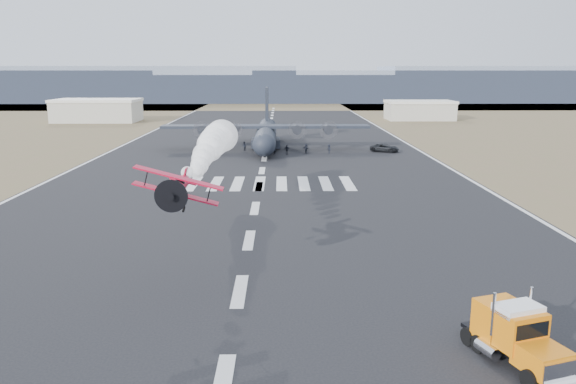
{
  "coord_description": "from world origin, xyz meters",
  "views": [
    {
      "loc": [
        2.89,
        -24.79,
        15.06
      ],
      "look_at": [
        3.55,
        26.07,
        4.0
      ],
      "focal_mm": 35.0,
      "sensor_mm": 36.0,
      "label": 1
    }
  ],
  "objects_px": {
    "semi_truck": "(515,334)",
    "crew_f": "(306,149)",
    "crew_c": "(329,149)",
    "aerobatic_biplane": "(177,187)",
    "transport_aircraft": "(266,133)",
    "crew_a": "(203,151)",
    "hangar_right": "(419,110)",
    "crew_g": "(221,151)",
    "crew_e": "(210,147)",
    "support_vehicle": "(385,148)",
    "crew_h": "(274,150)",
    "crew_b": "(244,146)",
    "crew_d": "(287,150)",
    "hangar_left": "(97,110)"
  },
  "relations": [
    {
      "from": "transport_aircraft",
      "to": "crew_g",
      "type": "bearing_deg",
      "value": -131.45
    },
    {
      "from": "support_vehicle",
      "to": "crew_g",
      "type": "height_order",
      "value": "crew_g"
    },
    {
      "from": "support_vehicle",
      "to": "crew_h",
      "type": "distance_m",
      "value": 21.12
    },
    {
      "from": "crew_b",
      "to": "crew_c",
      "type": "relative_size",
      "value": 1.07
    },
    {
      "from": "aerobatic_biplane",
      "to": "crew_f",
      "type": "relative_size",
      "value": 3.36
    },
    {
      "from": "hangar_right",
      "to": "crew_h",
      "type": "relative_size",
      "value": 12.01
    },
    {
      "from": "support_vehicle",
      "to": "crew_g",
      "type": "bearing_deg",
      "value": 120.61
    },
    {
      "from": "transport_aircraft",
      "to": "support_vehicle",
      "type": "relative_size",
      "value": 7.41
    },
    {
      "from": "crew_f",
      "to": "transport_aircraft",
      "type": "bearing_deg",
      "value": -164.72
    },
    {
      "from": "transport_aircraft",
      "to": "crew_f",
      "type": "relative_size",
      "value": 22.5
    },
    {
      "from": "crew_a",
      "to": "crew_f",
      "type": "bearing_deg",
      "value": -28.34
    },
    {
      "from": "hangar_left",
      "to": "aerobatic_biplane",
      "type": "relative_size",
      "value": 4.11
    },
    {
      "from": "crew_e",
      "to": "hangar_left",
      "type": "bearing_deg",
      "value": -112.68
    },
    {
      "from": "crew_d",
      "to": "crew_h",
      "type": "xyz_separation_m",
      "value": [
        -2.38,
        -0.19,
        -0.02
      ]
    },
    {
      "from": "aerobatic_biplane",
      "to": "crew_h",
      "type": "xyz_separation_m",
      "value": [
        5.82,
        63.98,
        -6.36
      ]
    },
    {
      "from": "hangar_left",
      "to": "crew_c",
      "type": "distance_m",
      "value": 92.42
    },
    {
      "from": "crew_b",
      "to": "crew_c",
      "type": "height_order",
      "value": "crew_b"
    },
    {
      "from": "support_vehicle",
      "to": "crew_g",
      "type": "relative_size",
      "value": 3.32
    },
    {
      "from": "semi_truck",
      "to": "crew_e",
      "type": "height_order",
      "value": "semi_truck"
    },
    {
      "from": "crew_c",
      "to": "crew_g",
      "type": "distance_m",
      "value": 19.92
    },
    {
      "from": "crew_c",
      "to": "crew_e",
      "type": "distance_m",
      "value": 22.57
    },
    {
      "from": "crew_b",
      "to": "crew_h",
      "type": "distance_m",
      "value": 7.49
    },
    {
      "from": "hangar_right",
      "to": "crew_e",
      "type": "height_order",
      "value": "hangar_right"
    },
    {
      "from": "semi_truck",
      "to": "crew_f",
      "type": "distance_m",
      "value": 76.59
    },
    {
      "from": "aerobatic_biplane",
      "to": "crew_e",
      "type": "bearing_deg",
      "value": 95.03
    },
    {
      "from": "semi_truck",
      "to": "transport_aircraft",
      "type": "distance_m",
      "value": 84.64
    },
    {
      "from": "support_vehicle",
      "to": "semi_truck",
      "type": "bearing_deg",
      "value": -162.01
    },
    {
      "from": "semi_truck",
      "to": "crew_e",
      "type": "bearing_deg",
      "value": 89.56
    },
    {
      "from": "hangar_left",
      "to": "crew_e",
      "type": "height_order",
      "value": "hangar_left"
    },
    {
      "from": "crew_b",
      "to": "crew_f",
      "type": "distance_m",
      "value": 12.15
    },
    {
      "from": "crew_h",
      "to": "transport_aircraft",
      "type": "bearing_deg",
      "value": -133.86
    },
    {
      "from": "aerobatic_biplane",
      "to": "crew_d",
      "type": "xyz_separation_m",
      "value": [
        8.2,
        64.17,
        -6.34
      ]
    },
    {
      "from": "hangar_left",
      "to": "support_vehicle",
      "type": "relative_size",
      "value": 4.55
    },
    {
      "from": "crew_d",
      "to": "crew_e",
      "type": "distance_m",
      "value": 15.15
    },
    {
      "from": "crew_d",
      "to": "crew_f",
      "type": "bearing_deg",
      "value": -0.75
    },
    {
      "from": "crew_f",
      "to": "hangar_right",
      "type": "bearing_deg",
      "value": 120.08
    },
    {
      "from": "hangar_right",
      "to": "crew_h",
      "type": "xyz_separation_m",
      "value": [
        -44.38,
        -73.15,
        -2.16
      ]
    },
    {
      "from": "hangar_right",
      "to": "aerobatic_biplane",
      "type": "xyz_separation_m",
      "value": [
        -50.2,
        -137.13,
        4.2
      ]
    },
    {
      "from": "transport_aircraft",
      "to": "crew_a",
      "type": "relative_size",
      "value": 21.08
    },
    {
      "from": "support_vehicle",
      "to": "crew_g",
      "type": "distance_m",
      "value": 30.73
    },
    {
      "from": "crew_c",
      "to": "aerobatic_biplane",
      "type": "bearing_deg",
      "value": -57.04
    },
    {
      "from": "crew_a",
      "to": "crew_b",
      "type": "distance_m",
      "value": 9.67
    },
    {
      "from": "semi_truck",
      "to": "aerobatic_biplane",
      "type": "xyz_separation_m",
      "value": [
        -19.29,
        10.84,
        5.6
      ]
    },
    {
      "from": "crew_e",
      "to": "crew_f",
      "type": "relative_size",
      "value": 0.96
    },
    {
      "from": "hangar_right",
      "to": "crew_d",
      "type": "relative_size",
      "value": 11.78
    },
    {
      "from": "crew_f",
      "to": "crew_e",
      "type": "bearing_deg",
      "value": -131.44
    },
    {
      "from": "support_vehicle",
      "to": "crew_b",
      "type": "xyz_separation_m",
      "value": [
        -26.58,
        1.66,
        0.14
      ]
    },
    {
      "from": "crew_e",
      "to": "crew_f",
      "type": "xyz_separation_m",
      "value": [
        18.09,
        -3.09,
        0.04
      ]
    },
    {
      "from": "crew_g",
      "to": "transport_aircraft",
      "type": "bearing_deg",
      "value": 137.24
    },
    {
      "from": "semi_truck",
      "to": "crew_c",
      "type": "bearing_deg",
      "value": 74.12
    }
  ]
}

